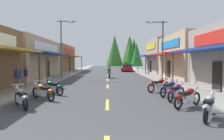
{
  "coord_description": "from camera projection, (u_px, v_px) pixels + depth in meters",
  "views": [
    {
      "loc": [
        0.03,
        -2.49,
        2.19
      ],
      "look_at": [
        0.56,
        23.24,
        0.91
      ],
      "focal_mm": 32.25,
      "sensor_mm": 36.0,
      "label": 1
    }
  ],
  "objects": [
    {
      "name": "storefront_right_far",
      "position": [
        169.0,
        56.0,
        34.25
      ],
      "size": [
        8.23,
        9.19,
        5.69
      ],
      "color": "gray",
      "rests_on": "ground"
    },
    {
      "name": "rider_cruising_lead",
      "position": [
        109.0,
        73.0,
        24.5
      ],
      "size": [
        0.6,
        2.14,
        1.57
      ],
      "rotation": [
        0.0,
        0.0,
        1.65
      ],
      "color": "black",
      "rests_on": "ground"
    },
    {
      "name": "storefront_left_far",
      "position": [
        47.0,
        59.0,
        38.61
      ],
      "size": [
        10.69,
        12.58,
        4.96
      ],
      "color": "olive",
      "rests_on": "ground"
    },
    {
      "name": "ground",
      "position": [
        108.0,
        74.0,
        31.26
      ],
      "size": [
        9.79,
        87.39,
        0.1
      ],
      "primitive_type": "cube",
      "color": "#424244"
    },
    {
      "name": "parked_car_curbside",
      "position": [
        127.0,
        68.0,
        38.88
      ],
      "size": [
        2.14,
        4.34,
        1.4
      ],
      "rotation": [
        0.0,
        0.0,
        1.55
      ],
      "color": "#B21919",
      "rests_on": "ground"
    },
    {
      "name": "treeline_backdrop",
      "position": [
        128.0,
        51.0,
        76.46
      ],
      "size": [
        13.7,
        12.17,
        11.83
      ],
      "color": "#1F6823",
      "rests_on": "ground"
    },
    {
      "name": "streetlamp_left",
      "position": [
        64.0,
        42.0,
        22.87
      ],
      "size": [
        2.07,
        0.3,
        6.68
      ],
      "color": "#474C51",
      "rests_on": "ground"
    },
    {
      "name": "motorcycle_parked_right_2",
      "position": [
        176.0,
        91.0,
        10.97
      ],
      "size": [
        1.5,
        1.67,
        1.04
      ],
      "rotation": [
        0.0,
        0.0,
        0.84
      ],
      "color": "black",
      "rests_on": "ground"
    },
    {
      "name": "pedestrian_by_shop",
      "position": [
        26.0,
        75.0,
        16.51
      ],
      "size": [
        0.45,
        0.43,
        1.63
      ],
      "rotation": [
        0.0,
        0.0,
        0.86
      ],
      "color": "#B2A599",
      "rests_on": "ground"
    },
    {
      "name": "motorcycle_parked_right_4",
      "position": [
        159.0,
        85.0,
        13.87
      ],
      "size": [
        1.87,
        1.22,
        1.04
      ],
      "rotation": [
        0.0,
        0.0,
        0.56
      ],
      "color": "black",
      "rests_on": "ground"
    },
    {
      "name": "sidewalk_right",
      "position": [
        147.0,
        74.0,
        31.37
      ],
      "size": [
        2.44,
        87.39,
        0.12
      ],
      "primitive_type": "cube",
      "color": "#9E9991",
      "rests_on": "ground"
    },
    {
      "name": "motorcycle_parked_right_0",
      "position": [
        209.0,
        106.0,
        7.5
      ],
      "size": [
        1.31,
        1.81,
        1.04
      ],
      "rotation": [
        0.0,
        0.0,
        0.96
      ],
      "color": "black",
      "rests_on": "ground"
    },
    {
      "name": "storefront_left_middle",
      "position": [
        14.0,
        58.0,
        24.37
      ],
      "size": [
        9.86,
        12.65,
        4.76
      ],
      "color": "tan",
      "rests_on": "ground"
    },
    {
      "name": "storefront_right_middle",
      "position": [
        205.0,
        57.0,
        24.0
      ],
      "size": [
        10.54,
        9.84,
        5.18
      ],
      "color": "tan",
      "rests_on": "ground"
    },
    {
      "name": "motorcycle_parked_left_1",
      "position": [
        43.0,
        91.0,
        11.0
      ],
      "size": [
        1.69,
        1.47,
        1.04
      ],
      "rotation": [
        0.0,
        0.0,
        2.43
      ],
      "color": "black",
      "rests_on": "ground"
    },
    {
      "name": "pedestrian_browsing",
      "position": [
        18.0,
        77.0,
        13.87
      ],
      "size": [
        0.57,
        0.31,
        1.8
      ],
      "rotation": [
        0.0,
        0.0,
        1.44
      ],
      "color": "#726659",
      "rests_on": "ground"
    },
    {
      "name": "streetlamp_right",
      "position": [
        159.0,
        42.0,
        19.26
      ],
      "size": [
        2.07,
        0.3,
        5.91
      ],
      "color": "#474C51",
      "rests_on": "ground"
    },
    {
      "name": "sidewalk_left",
      "position": [
        68.0,
        74.0,
        31.13
      ],
      "size": [
        2.44,
        87.39,
        0.12
      ],
      "primitive_type": "cube",
      "color": "#9E9991",
      "rests_on": "ground"
    },
    {
      "name": "centerline_dashes",
      "position": [
        108.0,
        73.0,
        33.8
      ],
      "size": [
        0.16,
        61.87,
        0.01
      ],
      "color": "#E0C64C",
      "rests_on": "ground"
    },
    {
      "name": "motorcycle_parked_left_2",
      "position": [
        52.0,
        87.0,
        12.73
      ],
      "size": [
        1.77,
        1.37,
        1.04
      ],
      "rotation": [
        0.0,
        0.0,
        2.49
      ],
      "color": "black",
      "rests_on": "ground"
    },
    {
      "name": "motorcycle_parked_left_0",
      "position": [
        21.0,
        97.0,
        9.24
      ],
      "size": [
        1.34,
        1.79,
        1.04
      ],
      "rotation": [
        0.0,
        0.0,
        2.2
      ],
      "color": "black",
      "rests_on": "ground"
    },
    {
      "name": "motorcycle_parked_right_1",
      "position": [
        187.0,
        97.0,
        9.34
      ],
      "size": [
        1.78,
        1.35,
        1.04
      ],
      "rotation": [
        0.0,
        0.0,
        0.64
      ],
      "color": "black",
      "rests_on": "ground"
    },
    {
      "name": "motorcycle_parked_right_3",
      "position": [
        170.0,
        88.0,
        12.29
      ],
      "size": [
        1.65,
        1.51,
        1.04
      ],
      "rotation": [
        0.0,
        0.0,
        0.74
      ],
      "color": "black",
      "rests_on": "ground"
    }
  ]
}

